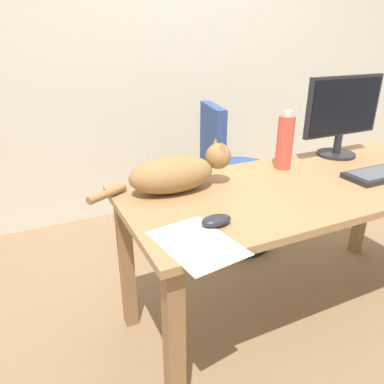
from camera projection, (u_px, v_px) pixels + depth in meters
The scene contains 9 objects.
ground_plane at pixel (290, 311), 1.90m from camera, with size 8.00×8.00×0.00m, color #846647.
back_wall at pixel (171, 39), 2.67m from camera, with size 6.00×0.04×2.60m, color beige.
desk at pixel (305, 202), 1.65m from camera, with size 1.66×0.69×0.73m.
office_chair at pixel (231, 187), 2.39m from camera, with size 0.49×0.48×0.95m.
monitor at pixel (343, 113), 1.88m from camera, with size 0.48×0.20×0.41m.
cat at pixel (177, 172), 1.49m from camera, with size 0.61×0.20×0.20m.
computer_mouse at pixel (216, 220), 1.24m from camera, with size 0.11×0.06×0.04m, color #232328.
paper_sheet at pixel (197, 243), 1.13m from camera, with size 0.21×0.30×0.00m, color white.
water_bottle at pixel (285, 142), 1.73m from camera, with size 0.08×0.08×0.28m.
Camera 1 is at (-1.11, -1.13, 1.32)m, focal length 34.12 mm.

